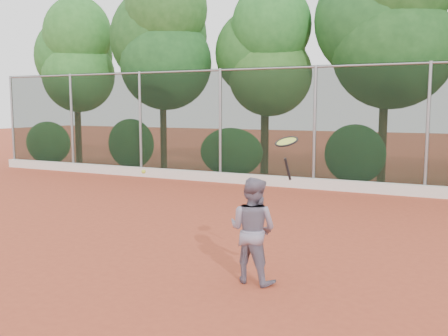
% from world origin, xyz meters
% --- Properties ---
extents(ground, '(80.00, 80.00, 0.00)m').
position_xyz_m(ground, '(0.00, 0.00, 0.00)').
color(ground, '#A74127').
rests_on(ground, ground).
extents(concrete_curb, '(24.00, 0.20, 0.30)m').
position_xyz_m(concrete_curb, '(0.00, 6.82, 0.15)').
color(concrete_curb, silver).
rests_on(concrete_curb, ground).
extents(tennis_player, '(0.75, 0.62, 1.42)m').
position_xyz_m(tennis_player, '(1.36, -0.96, 0.71)').
color(tennis_player, slate).
rests_on(tennis_player, ground).
extents(chainlink_fence, '(24.09, 0.09, 3.50)m').
position_xyz_m(chainlink_fence, '(-0.00, 7.00, 1.86)').
color(chainlink_fence, black).
rests_on(chainlink_fence, ground).
extents(foliage_backdrop, '(23.70, 3.63, 7.55)m').
position_xyz_m(foliage_backdrop, '(-0.55, 8.98, 4.40)').
color(foliage_backdrop, '#452B1A').
rests_on(foliage_backdrop, ground).
extents(tennis_racket, '(0.38, 0.37, 0.56)m').
position_xyz_m(tennis_racket, '(1.86, -1.09, 1.87)').
color(tennis_racket, black).
rests_on(tennis_racket, ground).
extents(tennis_ball_in_flight, '(0.06, 0.06, 0.06)m').
position_xyz_m(tennis_ball_in_flight, '(-0.33, -1.03, 1.41)').
color(tennis_ball_in_flight, '#BBCF2F').
rests_on(tennis_ball_in_flight, ground).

